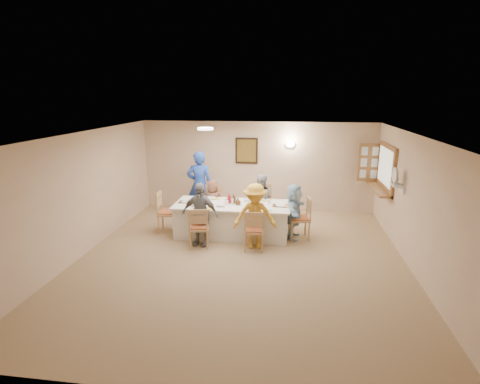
# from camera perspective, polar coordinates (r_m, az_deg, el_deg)

# --- Properties ---
(ground) EXTENTS (7.00, 7.00, 0.00)m
(ground) POSITION_cam_1_polar(r_m,az_deg,el_deg) (7.60, 0.06, -10.42)
(ground) COLOR tan
(room_walls) EXTENTS (7.00, 7.00, 7.00)m
(room_walls) POSITION_cam_1_polar(r_m,az_deg,el_deg) (7.09, 0.06, 0.73)
(room_walls) COLOR beige
(room_walls) RESTS_ON ground
(wall_picture) EXTENTS (0.62, 0.05, 0.72)m
(wall_picture) POSITION_cam_1_polar(r_m,az_deg,el_deg) (10.47, 1.00, 6.32)
(wall_picture) COLOR black
(wall_picture) RESTS_ON room_walls
(wall_sconce) EXTENTS (0.26, 0.09, 0.18)m
(wall_sconce) POSITION_cam_1_polar(r_m,az_deg,el_deg) (10.34, 7.66, 7.21)
(wall_sconce) COLOR white
(wall_sconce) RESTS_ON room_walls
(ceiling_light) EXTENTS (0.36, 0.36, 0.05)m
(ceiling_light) POSITION_cam_1_polar(r_m,az_deg,el_deg) (8.57, -5.29, 9.58)
(ceiling_light) COLOR white
(ceiling_light) RESTS_ON room_walls
(serving_hatch) EXTENTS (0.06, 1.50, 1.15)m
(serving_hatch) POSITION_cam_1_polar(r_m,az_deg,el_deg) (9.65, 21.39, 3.38)
(serving_hatch) COLOR #965F36
(serving_hatch) RESTS_ON room_walls
(hatch_sill) EXTENTS (0.30, 1.50, 0.05)m
(hatch_sill) POSITION_cam_1_polar(r_m,az_deg,el_deg) (9.73, 20.42, 0.39)
(hatch_sill) COLOR #965F36
(hatch_sill) RESTS_ON room_walls
(shutter_door) EXTENTS (0.55, 0.04, 1.00)m
(shutter_door) POSITION_cam_1_polar(r_m,az_deg,el_deg) (10.33, 19.05, 4.27)
(shutter_door) COLOR #965F36
(shutter_door) RESTS_ON room_walls
(fan_shelf) EXTENTS (0.22, 0.36, 0.03)m
(fan_shelf) POSITION_cam_1_polar(r_m,az_deg,el_deg) (8.37, 22.86, 0.93)
(fan_shelf) COLOR white
(fan_shelf) RESTS_ON room_walls
(desk_fan) EXTENTS (0.30, 0.30, 0.28)m
(desk_fan) POSITION_cam_1_polar(r_m,az_deg,el_deg) (8.33, 22.76, 1.93)
(desk_fan) COLOR #A5A5A8
(desk_fan) RESTS_ON fan_shelf
(dining_table) EXTENTS (2.67, 1.13, 0.76)m
(dining_table) POSITION_cam_1_polar(r_m,az_deg,el_deg) (8.79, -1.19, -4.21)
(dining_table) COLOR white
(dining_table) RESTS_ON ground
(chair_back_left) EXTENTS (0.55, 0.55, 0.98)m
(chair_back_left) POSITION_cam_1_polar(r_m,az_deg,el_deg) (9.61, -3.99, -1.90)
(chair_back_left) COLOR tan
(chair_back_left) RESTS_ON ground
(chair_back_right) EXTENTS (0.57, 0.57, 1.03)m
(chair_back_right) POSITION_cam_1_polar(r_m,az_deg,el_deg) (9.43, 3.17, -2.02)
(chair_back_right) COLOR tan
(chair_back_right) RESTS_ON ground
(chair_front_left) EXTENTS (0.51, 0.51, 0.91)m
(chair_front_left) POSITION_cam_1_polar(r_m,az_deg,el_deg) (8.14, -6.28, -5.30)
(chair_front_left) COLOR tan
(chair_front_left) RESTS_ON ground
(chair_front_right) EXTENTS (0.45, 0.45, 0.91)m
(chair_front_right) POSITION_cam_1_polar(r_m,az_deg,el_deg) (7.94, 2.20, -5.75)
(chair_front_right) COLOR tan
(chair_front_right) RESTS_ON ground
(chair_left_end) EXTENTS (0.51, 0.51, 0.99)m
(chair_left_end) POSITION_cam_1_polar(r_m,az_deg,el_deg) (9.11, -10.89, -3.02)
(chair_left_end) COLOR tan
(chair_left_end) RESTS_ON ground
(chair_right_end) EXTENTS (0.54, 0.54, 0.98)m
(chair_right_end) POSITION_cam_1_polar(r_m,az_deg,el_deg) (8.66, 9.02, -3.93)
(chair_right_end) COLOR tan
(chair_right_end) RESTS_ON ground
(diner_back_left) EXTENTS (0.58, 0.38, 1.17)m
(diner_back_left) POSITION_cam_1_polar(r_m,az_deg,el_deg) (9.47, -4.15, -1.54)
(diner_back_left) COLOR brown
(diner_back_left) RESTS_ON ground
(diner_back_right) EXTENTS (0.73, 0.60, 1.34)m
(diner_back_right) POSITION_cam_1_polar(r_m,az_deg,el_deg) (9.27, 3.12, -1.31)
(diner_back_right) COLOR #A7A7AE
(diner_back_right) RESTS_ON ground
(diner_front_left) EXTENTS (0.92, 0.57, 1.40)m
(diner_front_left) POSITION_cam_1_polar(r_m,az_deg,el_deg) (8.17, -6.12, -3.39)
(diner_front_left) COLOR gray
(diner_front_left) RESTS_ON ground
(diner_front_right) EXTENTS (1.07, 0.80, 1.42)m
(diner_front_right) POSITION_cam_1_polar(r_m,az_deg,el_deg) (7.97, 2.30, -3.71)
(diner_front_right) COLOR gold
(diner_front_right) RESTS_ON ground
(diner_right_end) EXTENTS (1.27, 0.65, 1.28)m
(diner_right_end) POSITION_cam_1_polar(r_m,az_deg,el_deg) (8.61, 8.19, -2.94)
(diner_right_end) COLOR #A7CFE6
(diner_right_end) RESTS_ON ground
(caregiver) EXTENTS (0.78, 0.62, 1.80)m
(caregiver) POSITION_cam_1_polar(r_m,az_deg,el_deg) (9.93, -6.17, 1.07)
(caregiver) COLOR #2346AD
(caregiver) RESTS_ON ground
(placemat_fl) EXTENTS (0.37, 0.28, 0.01)m
(placemat_fl) POSITION_cam_1_polar(r_m,az_deg,el_deg) (8.39, -5.71, -2.45)
(placemat_fl) COLOR #472B19
(placemat_fl) RESTS_ON dining_table
(plate_fl) EXTENTS (0.25, 0.25, 0.02)m
(plate_fl) POSITION_cam_1_polar(r_m,az_deg,el_deg) (8.39, -5.71, -2.39)
(plate_fl) COLOR white
(plate_fl) RESTS_ON dining_table
(napkin_fl) EXTENTS (0.13, 0.13, 0.01)m
(napkin_fl) POSITION_cam_1_polar(r_m,az_deg,el_deg) (8.30, -4.58, -2.56)
(napkin_fl) COLOR yellow
(napkin_fl) RESTS_ON dining_table
(placemat_fr) EXTENTS (0.37, 0.27, 0.01)m
(placemat_fr) POSITION_cam_1_polar(r_m,az_deg,el_deg) (8.20, 2.48, -2.80)
(placemat_fr) COLOR #472B19
(placemat_fr) RESTS_ON dining_table
(plate_fr) EXTENTS (0.24, 0.24, 0.02)m
(plate_fr) POSITION_cam_1_polar(r_m,az_deg,el_deg) (8.20, 2.48, -2.73)
(plate_fr) COLOR white
(plate_fr) RESTS_ON dining_table
(napkin_fr) EXTENTS (0.13, 0.13, 0.01)m
(napkin_fr) POSITION_cam_1_polar(r_m,az_deg,el_deg) (8.14, 3.71, -2.91)
(napkin_fr) COLOR yellow
(napkin_fr) RESTS_ON dining_table
(placemat_bl) EXTENTS (0.33, 0.25, 0.01)m
(placemat_bl) POSITION_cam_1_polar(r_m,az_deg,el_deg) (9.17, -4.50, -0.92)
(placemat_bl) COLOR #472B19
(placemat_bl) RESTS_ON dining_table
(plate_bl) EXTENTS (0.25, 0.25, 0.02)m
(plate_bl) POSITION_cam_1_polar(r_m,az_deg,el_deg) (9.17, -4.50, -0.86)
(plate_bl) COLOR white
(plate_bl) RESTS_ON dining_table
(napkin_bl) EXTENTS (0.13, 0.13, 0.01)m
(napkin_bl) POSITION_cam_1_polar(r_m,az_deg,el_deg) (9.09, -3.46, -1.01)
(napkin_bl) COLOR yellow
(napkin_bl) RESTS_ON dining_table
(placemat_br) EXTENTS (0.32, 0.24, 0.01)m
(placemat_br) POSITION_cam_1_polar(r_m,az_deg,el_deg) (9.00, 2.99, -1.20)
(placemat_br) COLOR #472B19
(placemat_br) RESTS_ON dining_table
(plate_br) EXTENTS (0.26, 0.26, 0.02)m
(plate_br) POSITION_cam_1_polar(r_m,az_deg,el_deg) (9.00, 2.99, -1.14)
(plate_br) COLOR white
(plate_br) RESTS_ON dining_table
(napkin_br) EXTENTS (0.14, 0.14, 0.01)m
(napkin_br) POSITION_cam_1_polar(r_m,az_deg,el_deg) (8.94, 4.11, -1.29)
(napkin_br) COLOR yellow
(napkin_br) RESTS_ON dining_table
(placemat_le) EXTENTS (0.35, 0.26, 0.01)m
(placemat_le) POSITION_cam_1_polar(r_m,az_deg,el_deg) (8.90, -8.22, -1.52)
(placemat_le) COLOR #472B19
(placemat_le) RESTS_ON dining_table
(plate_le) EXTENTS (0.23, 0.23, 0.01)m
(plate_le) POSITION_cam_1_polar(r_m,az_deg,el_deg) (8.90, -8.22, -1.46)
(plate_le) COLOR white
(plate_le) RESTS_ON dining_table
(napkin_le) EXTENTS (0.15, 0.15, 0.01)m
(napkin_le) POSITION_cam_1_polar(r_m,az_deg,el_deg) (8.81, -7.18, -1.61)
(napkin_le) COLOR yellow
(napkin_le) RESTS_ON dining_table
(placemat_re) EXTENTS (0.37, 0.27, 0.01)m
(placemat_re) POSITION_cam_1_polar(r_m,az_deg,el_deg) (8.57, 6.21, -2.09)
(placemat_re) COLOR #472B19
(placemat_re) RESTS_ON dining_table
(plate_re) EXTENTS (0.24, 0.24, 0.01)m
(plate_re) POSITION_cam_1_polar(r_m,az_deg,el_deg) (8.57, 6.22, -2.03)
(plate_re) COLOR white
(plate_re) RESTS_ON dining_table
(napkin_re) EXTENTS (0.14, 0.14, 0.01)m
(napkin_re) POSITION_cam_1_polar(r_m,az_deg,el_deg) (8.52, 7.41, -2.18)
(napkin_re) COLOR yellow
(napkin_re) RESTS_ON dining_table
(teacup_a) EXTENTS (0.19, 0.19, 0.09)m
(teacup_a) POSITION_cam_1_polar(r_m,az_deg,el_deg) (8.51, -7.07, -1.93)
(teacup_a) COLOR white
(teacup_a) RESTS_ON dining_table
(teacup_b) EXTENTS (0.16, 0.16, 0.09)m
(teacup_b) POSITION_cam_1_polar(r_m,az_deg,el_deg) (9.07, 1.53, -0.78)
(teacup_b) COLOR white
(teacup_b) RESTS_ON dining_table
(bowl_a) EXTENTS (0.23, 0.23, 0.05)m
(bowl_a) POSITION_cam_1_polar(r_m,az_deg,el_deg) (8.50, -2.95, -2.01)
(bowl_a) COLOR white
(bowl_a) RESTS_ON dining_table
(bowl_b) EXTENTS (0.21, 0.21, 0.06)m
(bowl_b) POSITION_cam_1_polar(r_m,az_deg,el_deg) (8.88, 1.17, -1.24)
(bowl_b) COLOR white
(bowl_b) RESTS_ON dining_table
(condiment_ketchup) EXTENTS (0.16, 0.16, 0.24)m
(condiment_ketchup) POSITION_cam_1_polar(r_m,az_deg,el_deg) (8.70, -1.69, -0.95)
(condiment_ketchup) COLOR red
(condiment_ketchup) RESTS_ON dining_table
(condiment_brown) EXTENTS (0.15, 0.15, 0.22)m
(condiment_brown) POSITION_cam_1_polar(r_m,az_deg,el_deg) (8.71, -0.97, -1.02)
(condiment_brown) COLOR #492D13
(condiment_brown) RESTS_ON dining_table
(condiment_malt) EXTENTS (0.17, 0.17, 0.17)m
(condiment_malt) POSITION_cam_1_polar(r_m,az_deg,el_deg) (8.58, -0.31, -1.42)
(condiment_malt) COLOR #492D13
(condiment_malt) RESTS_ON dining_table
(drinking_glass) EXTENTS (0.07, 0.07, 0.10)m
(drinking_glass) POSITION_cam_1_polar(r_m,az_deg,el_deg) (8.72, -2.13, -1.35)
(drinking_glass) COLOR silver
(drinking_glass) RESTS_ON dining_table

